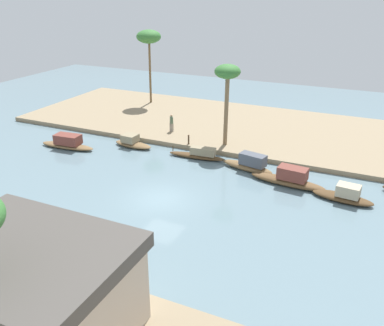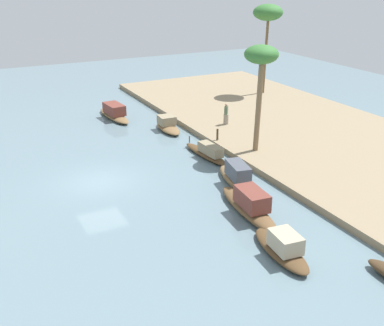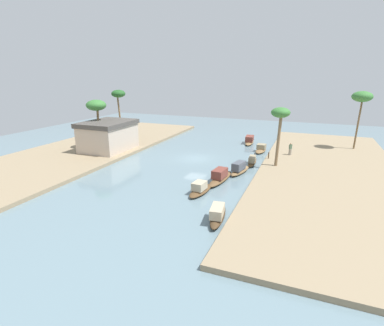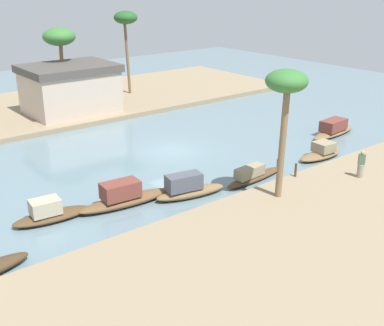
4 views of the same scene
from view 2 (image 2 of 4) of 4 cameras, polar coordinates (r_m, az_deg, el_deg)
river_water at (r=27.85m, az=-10.98°, el=-2.21°), size 75.36×75.36×0.00m
riverbank_left at (r=35.20m, az=14.81°, el=3.03°), size 43.29×14.78×0.40m
sampan_near_left_bank at (r=23.80m, az=6.87°, el=-4.99°), size 5.42×1.67×1.38m
sampan_with_red_awning at (r=39.42m, az=-9.28°, el=5.95°), size 5.08×1.63×1.22m
sampan_upstream_small at (r=36.02m, az=-2.93°, el=4.51°), size 3.63×1.47×1.08m
sampan_with_tall_canopy at (r=30.68m, az=1.87°, el=1.27°), size 4.79×1.22×0.98m
sampan_foreground at (r=20.80m, az=10.74°, el=-9.86°), size 3.98×1.65×1.17m
sampan_downstream_large at (r=26.87m, az=5.28°, el=-1.56°), size 4.24×1.84×1.38m
person_on_near_bank at (r=36.15m, az=4.09°, el=5.65°), size 0.52×0.52×1.61m
mooring_post at (r=32.74m, az=3.05°, el=3.43°), size 0.14×0.14×0.80m
palm_tree_left_near at (r=29.77m, az=8.24°, el=11.99°), size 2.09×2.09×6.72m
palm_tree_left_far at (r=45.16m, az=9.04°, el=17.15°), size 2.67×2.67×8.03m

